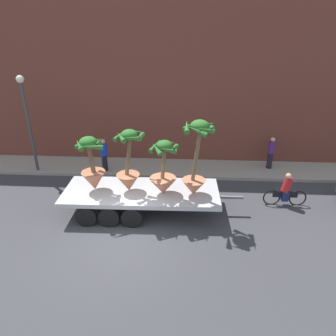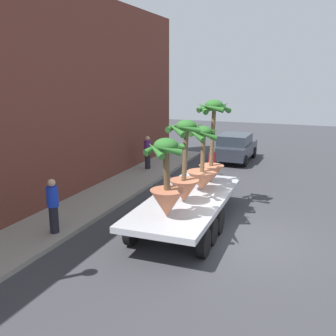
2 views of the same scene
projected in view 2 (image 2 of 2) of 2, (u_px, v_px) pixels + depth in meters
ground_plane at (245, 240)px, 11.63m from camera, size 60.00×60.00×0.00m
sidewalk at (76, 212)px, 13.80m from camera, size 24.00×2.20×0.15m
building_facade at (28, 98)px, 13.46m from camera, size 24.00×1.20×8.19m
flatbed_trailer at (186, 206)px, 12.35m from camera, size 7.30×2.49×0.98m
potted_palm_rear at (167, 185)px, 10.58m from camera, size 1.24×1.34×2.26m
potted_palm_middle at (185, 170)px, 11.88m from camera, size 1.20×1.18×2.58m
potted_palm_front at (202, 168)px, 13.11m from camera, size 1.16×1.12×2.24m
potted_palm_extra at (212, 146)px, 14.10m from camera, size 1.28×1.29×3.04m
cyclist at (212, 165)px, 18.38m from camera, size 1.84×0.34×1.54m
parked_car at (235, 147)px, 22.21m from camera, size 4.06×2.00×1.58m
pedestrian_near_gate at (53, 205)px, 11.61m from camera, size 0.36×0.36×1.71m
pedestrian_far_left at (148, 152)px, 19.69m from camera, size 0.36×0.36×1.71m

